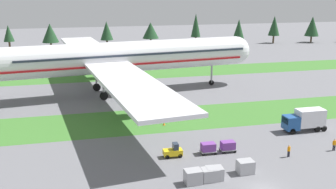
# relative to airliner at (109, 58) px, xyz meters

# --- Properties ---
(grass_strip_near) EXTENTS (320.00, 13.47, 0.01)m
(grass_strip_near) POSITION_rel_airliner_xyz_m (12.96, -19.19, -8.04)
(grass_strip_near) COLOR #3D752D
(grass_strip_near) RESTS_ON ground
(grass_strip_far) EXTENTS (320.00, 13.47, 0.01)m
(grass_strip_far) POSITION_rel_airliner_xyz_m (12.96, 19.74, -8.04)
(grass_strip_far) COLOR #3D752D
(grass_strip_far) RESTS_ON ground
(airliner) EXTENTS (67.26, 82.91, 22.44)m
(airliner) POSITION_rel_airliner_xyz_m (0.00, 0.00, 0.00)
(airliner) COLOR silver
(airliner) RESTS_ON ground
(baggage_tug) EXTENTS (2.61, 1.33, 1.97)m
(baggage_tug) POSITION_rel_airliner_xyz_m (5.16, -35.34, -7.23)
(baggage_tug) COLOR yellow
(baggage_tug) RESTS_ON ground
(cargo_dolly_lead) EXTENTS (2.21, 1.52, 1.55)m
(cargo_dolly_lead) POSITION_rel_airliner_xyz_m (10.18, -35.39, -7.12)
(cargo_dolly_lead) COLOR #A3A3A8
(cargo_dolly_lead) RESTS_ON ground
(cargo_dolly_second) EXTENTS (2.21, 1.52, 1.55)m
(cargo_dolly_second) POSITION_rel_airliner_xyz_m (13.08, -35.42, -7.12)
(cargo_dolly_second) COLOR #A3A3A8
(cargo_dolly_second) RESTS_ON ground
(catering_truck) EXTENTS (6.97, 2.34, 3.58)m
(catering_truck) POSITION_rel_airliner_xyz_m (28.32, -30.22, -6.09)
(catering_truck) COLOR #1E4C8E
(catering_truck) RESTS_ON ground
(ground_crew_marshaller) EXTENTS (0.54, 0.36, 1.74)m
(ground_crew_marshaller) POSITION_rel_airliner_xyz_m (20.56, -39.02, -7.10)
(ground_crew_marshaller) COLOR black
(ground_crew_marshaller) RESTS_ON ground
(ground_crew_loader) EXTENTS (0.54, 0.36, 1.74)m
(ground_crew_loader) POSITION_rel_airliner_xyz_m (28.01, -38.50, -7.10)
(ground_crew_loader) COLOR black
(ground_crew_loader) RESTS_ON ground
(uld_container_0) EXTENTS (2.09, 1.72, 1.55)m
(uld_container_0) POSITION_rel_airliner_xyz_m (8.39, -42.95, -7.27)
(uld_container_0) COLOR #A3A3A8
(uld_container_0) RESTS_ON ground
(uld_container_1) EXTENTS (2.07, 1.68, 1.70)m
(uld_container_1) POSITION_rel_airliner_xyz_m (5.57, -43.34, -7.19)
(uld_container_1) COLOR #A3A3A8
(uld_container_1) RESTS_ON ground
(uld_container_2) EXTENTS (2.01, 1.61, 1.53)m
(uld_container_2) POSITION_rel_airliner_xyz_m (7.73, -43.12, -7.28)
(uld_container_2) COLOR #A3A3A8
(uld_container_2) RESTS_ON ground
(uld_container_3) EXTENTS (2.02, 1.63, 1.66)m
(uld_container_3) POSITION_rel_airliner_xyz_m (12.74, -42.21, -7.21)
(uld_container_3) COLOR #A3A3A8
(uld_container_3) RESTS_ON ground
(taxiway_marker_0) EXTENTS (0.44, 0.44, 0.48)m
(taxiway_marker_0) POSITION_rel_airliner_xyz_m (6.83, -22.30, -7.80)
(taxiway_marker_0) COLOR orange
(taxiway_marker_0) RESTS_ON ground
(taxiway_marker_1) EXTENTS (0.44, 0.44, 0.66)m
(taxiway_marker_1) POSITION_rel_airliner_xyz_m (33.89, -22.92, -7.71)
(taxiway_marker_1) COLOR orange
(taxiway_marker_1) RESTS_ON ground
(distant_tree_line) EXTENTS (194.74, 10.44, 12.59)m
(distant_tree_line) POSITION_rel_airliner_xyz_m (16.47, 65.81, -1.30)
(distant_tree_line) COLOR #4C3823
(distant_tree_line) RESTS_ON ground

